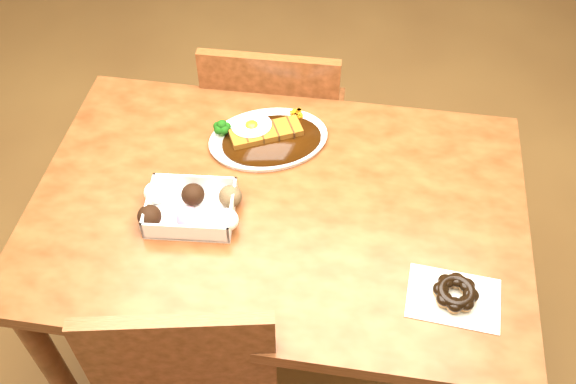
# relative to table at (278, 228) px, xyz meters

# --- Properties ---
(ground) EXTENTS (6.00, 6.00, 0.00)m
(ground) POSITION_rel_table_xyz_m (0.00, 0.00, -0.65)
(ground) COLOR brown
(ground) RESTS_ON ground
(table) EXTENTS (1.20, 0.80, 0.75)m
(table) POSITION_rel_table_xyz_m (0.00, 0.00, 0.00)
(table) COLOR #45230D
(table) RESTS_ON ground
(chair_far) EXTENTS (0.43, 0.43, 0.87)m
(chair_far) POSITION_rel_table_xyz_m (-0.10, 0.53, -0.17)
(chair_far) COLOR #45230D
(chair_far) RESTS_ON ground
(katsu_curry_plate) EXTENTS (0.37, 0.32, 0.06)m
(katsu_curry_plate) POSITION_rel_table_xyz_m (-0.07, 0.21, 0.11)
(katsu_curry_plate) COLOR white
(katsu_curry_plate) RESTS_ON table
(donut_box) EXTENTS (0.24, 0.18, 0.06)m
(donut_box) POSITION_rel_table_xyz_m (-0.20, -0.07, 0.13)
(donut_box) COLOR white
(donut_box) RESTS_ON table
(pon_de_ring) EXTENTS (0.21, 0.15, 0.04)m
(pon_de_ring) POSITION_rel_table_xyz_m (0.42, -0.20, 0.12)
(pon_de_ring) COLOR silver
(pon_de_ring) RESTS_ON table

